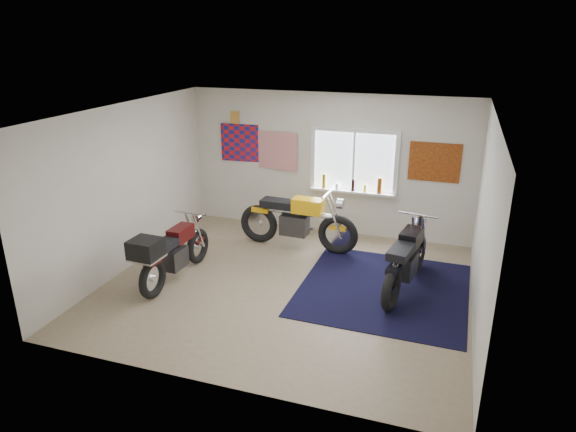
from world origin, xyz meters
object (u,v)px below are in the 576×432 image
(yellow_triumph, at_px, (297,222))
(black_chrome_bike, at_px, (406,261))
(maroon_tourer, at_px, (170,253))
(navy_rug, at_px, (384,289))

(yellow_triumph, distance_m, black_chrome_bike, 2.29)
(black_chrome_bike, distance_m, maroon_tourer, 3.63)
(navy_rug, height_order, yellow_triumph, yellow_triumph)
(maroon_tourer, bearing_deg, navy_rug, -73.24)
(yellow_triumph, relative_size, black_chrome_bike, 1.09)
(yellow_triumph, relative_size, maroon_tourer, 1.18)
(maroon_tourer, bearing_deg, yellow_triumph, -34.12)
(yellow_triumph, distance_m, maroon_tourer, 2.43)
(yellow_triumph, xyz_separation_m, maroon_tourer, (-1.45, -1.95, 0.01))
(navy_rug, relative_size, black_chrome_bike, 1.26)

